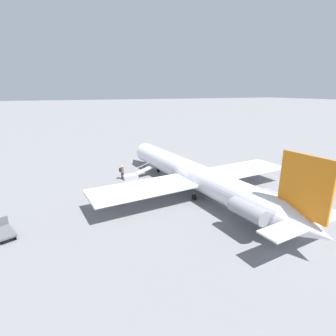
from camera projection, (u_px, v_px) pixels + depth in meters
ground_plane at (190, 191)px, 28.47m from camera, size 600.00×600.00×0.00m
airplane_main at (196, 175)px, 27.14m from camera, size 29.57×22.49×6.66m
boarding_stairs at (133, 175)px, 32.43m from camera, size 1.47×4.10×1.67m
passenger at (122, 171)px, 31.83m from camera, size 0.36×0.55×1.74m
luggage_cart at (4, 231)px, 19.33m from camera, size 2.45×1.82×1.22m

